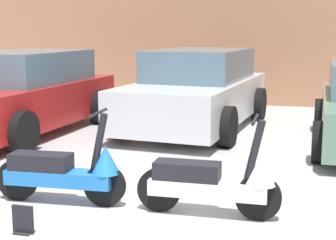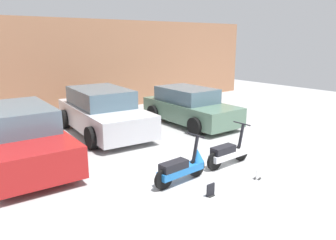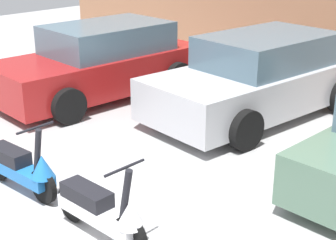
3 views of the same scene
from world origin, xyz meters
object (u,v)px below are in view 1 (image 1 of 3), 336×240
scooter_front_left (65,171)px  car_rear_center (197,91)px  placard_near_left_scooter (23,221)px  car_rear_left (21,94)px  scooter_front_right (214,181)px

scooter_front_left → car_rear_center: bearing=81.0°
placard_near_left_scooter → car_rear_left: bearing=120.0°
car_rear_center → placard_near_left_scooter: bearing=0.6°
car_rear_left → car_rear_center: car_rear_center is taller
car_rear_left → car_rear_center: 3.16m
scooter_front_left → car_rear_left: (-2.41, 3.30, 0.33)m
scooter_front_right → car_rear_center: bearing=103.4°
car_rear_center → scooter_front_right: bearing=19.4°
scooter_front_left → scooter_front_right: 1.57m
car_rear_center → placard_near_left_scooter: car_rear_center is taller
scooter_front_left → car_rear_center: 4.56m
scooter_front_right → car_rear_left: car_rear_left is taller
car_rear_left → car_rear_center: bearing=116.3°
scooter_front_left → scooter_front_right: (1.57, 0.02, 0.00)m
placard_near_left_scooter → scooter_front_left: bearing=88.8°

